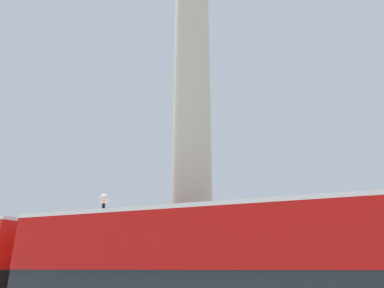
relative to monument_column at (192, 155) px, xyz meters
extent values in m
cube|color=#A39E8E|center=(0.00, 0.00, -5.62)|extent=(2.58, 2.58, 0.90)
cylinder|color=#A39E8E|center=(0.00, 0.00, 3.99)|extent=(1.90, 1.90, 18.31)
cube|color=black|center=(2.54, -5.06, -5.51)|extent=(11.20, 3.35, 0.55)
cube|color=#A80F0C|center=(2.54, -5.06, -4.47)|extent=(11.21, 3.40, 1.52)
cube|color=silver|center=(2.54, -5.06, -3.65)|extent=(11.21, 3.40, 0.12)
cylinder|color=brown|center=(7.54, 2.07, -4.18)|extent=(0.20, 0.20, 1.20)
cylinder|color=black|center=(-3.84, -1.57, -5.11)|extent=(0.14, 0.14, 5.52)
sphere|color=white|center=(-3.84, -1.57, -2.13)|extent=(0.46, 0.46, 0.46)
camera|label=1|loc=(6.71, -14.31, -5.20)|focal=32.00mm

